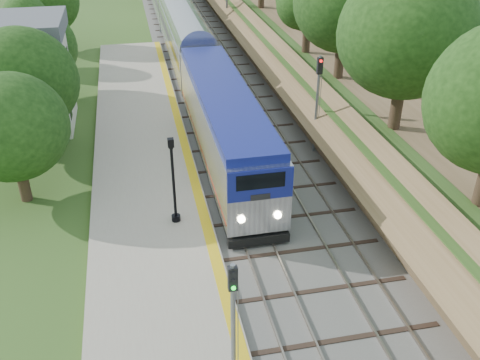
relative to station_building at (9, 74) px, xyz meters
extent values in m
cube|color=#4C4944|center=(16.00, 30.00, -4.03)|extent=(9.50, 170.00, 0.12)
cube|color=gray|center=(13.28, 30.00, -3.89)|extent=(0.08, 170.00, 0.16)
cube|color=gray|center=(14.72, 30.00, -3.89)|extent=(0.08, 170.00, 0.16)
cube|color=gray|center=(17.28, 30.00, -3.89)|extent=(0.08, 170.00, 0.16)
cube|color=gray|center=(18.72, 30.00, -3.89)|extent=(0.08, 170.00, 0.16)
cube|color=gray|center=(8.80, -14.00, -3.90)|extent=(6.40, 68.00, 0.38)
cube|color=gold|center=(11.65, -14.00, -3.70)|extent=(0.55, 68.00, 0.01)
cube|color=brown|center=(25.50, 30.00, -2.59)|extent=(9.00, 170.00, 3.00)
cube|color=brown|center=(21.60, 30.00, -2.79)|extent=(4.47, 170.00, 4.54)
cylinder|color=#332316|center=(24.00, -20.00, 0.22)|extent=(0.60, 0.60, 2.62)
cube|color=white|center=(0.00, 0.00, -0.69)|extent=(8.00, 6.00, 6.80)
cube|color=black|center=(4.01, -1.80, -2.29)|extent=(0.05, 1.10, 1.30)
cube|color=black|center=(4.01, 1.80, -2.29)|extent=(0.05, 1.10, 1.30)
cube|color=black|center=(4.01, -1.80, 0.51)|extent=(0.05, 1.10, 1.30)
cube|color=black|center=(4.01, 1.80, 0.51)|extent=(0.05, 1.10, 1.30)
cylinder|color=slate|center=(12.50, 25.00, -0.99)|extent=(0.24, 0.24, 6.20)
cylinder|color=slate|center=(20.50, 25.00, -0.99)|extent=(0.24, 0.24, 6.20)
cylinder|color=#332316|center=(2.00, -4.00, -2.86)|extent=(0.60, 0.60, 2.45)
sphere|color=black|center=(2.00, -4.00, 0.46)|extent=(5.32, 5.32, 5.32)
cylinder|color=#332316|center=(2.00, 12.00, -2.86)|extent=(0.60, 0.60, 2.45)
sphere|color=black|center=(2.00, 12.00, 0.46)|extent=(5.32, 5.32, 5.32)
cube|color=black|center=(14.00, -8.60, -3.49)|extent=(2.97, 18.60, 0.65)
cube|color=#B7BAC1|center=(14.00, -8.60, -1.33)|extent=(3.23, 19.38, 3.66)
cube|color=navy|center=(14.00, -8.60, 0.73)|extent=(3.10, 18.60, 0.47)
cube|color=navy|center=(14.00, -18.31, -0.31)|extent=(3.20, 0.10, 1.61)
cube|color=black|center=(14.00, -18.35, -0.10)|extent=(2.37, 0.06, 0.81)
cube|color=#AE2810|center=(14.00, -8.60, -2.57)|extent=(3.25, 18.99, 0.11)
cube|color=#B7BAC1|center=(14.00, 12.46, -1.71)|extent=(3.23, 21.53, 4.20)
cylinder|color=black|center=(10.13, -15.42, -3.55)|extent=(0.48, 0.48, 0.33)
cylinder|color=black|center=(10.13, -15.42, -1.43)|extent=(0.15, 0.15, 4.24)
cube|color=black|center=(10.13, -15.42, 0.91)|extent=(0.30, 0.30, 0.43)
cube|color=silver|center=(10.13, -15.42, 0.91)|extent=(0.22, 0.22, 0.33)
cylinder|color=slate|center=(11.10, -26.31, -1.00)|extent=(0.17, 0.17, 5.41)
cube|color=black|center=(11.10, -26.31, 1.14)|extent=(0.32, 0.21, 0.93)
cylinder|color=#0CE526|center=(11.10, -26.43, 1.14)|extent=(0.15, 0.06, 0.15)
cylinder|color=slate|center=(20.20, -8.47, -0.69)|extent=(0.19, 0.19, 6.57)
cube|color=black|center=(20.20, -8.47, 1.96)|extent=(0.36, 0.23, 1.06)
cylinder|color=#FF0C0C|center=(20.20, -8.61, 1.96)|extent=(0.17, 0.06, 0.17)
camera|label=1|loc=(8.60, -39.35, 12.40)|focal=40.00mm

